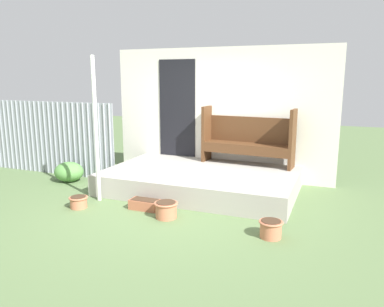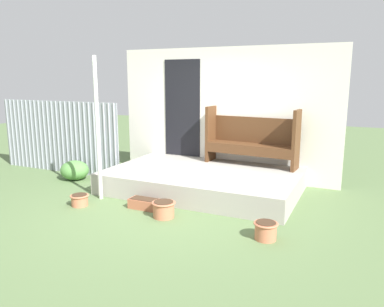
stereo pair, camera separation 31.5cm
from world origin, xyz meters
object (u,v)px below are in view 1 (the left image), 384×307
Objects in this scene: bench at (248,137)px; flower_pot_middle at (166,209)px; support_post at (96,130)px; flower_pot_left at (79,201)px; planter_box_rect at (145,204)px; shrub_by_fence at (69,172)px; flower_pot_right at (271,228)px.

bench is 2.51m from flower_pot_middle.
flower_pot_left is at bearing -100.54° from support_post.
planter_box_rect is 0.79× the size of shrub_by_fence.
flower_pot_right is 0.68× the size of planter_box_rect.
flower_pot_left is at bearing -175.18° from flower_pot_middle.
flower_pot_middle is 1.55m from flower_pot_right.
flower_pot_left is at bearing -126.55° from bench.
support_post is 3.14m from flower_pot_right.
flower_pot_middle is 0.51m from planter_box_rect.
support_post is 1.43m from planter_box_rect.
support_post is 1.76m from shrub_by_fence.
flower_pot_left is 1.66m from shrub_by_fence.
support_post is 2.86m from bench.
shrub_by_fence is (-4.17, 1.19, 0.07)m from flower_pot_right.
bench is at bearing 49.11° from flower_pot_left.
support_post reaches higher than flower_pot_right.
flower_pot_right is at bearing -65.32° from bench.
bench reaches higher than flower_pot_middle.
flower_pot_middle is 0.76× the size of planter_box_rect.
planter_box_rect is at bearing 18.15° from flower_pot_left.
planter_box_rect is (-1.11, -2.10, -0.81)m from bench.
planter_box_rect is at bearing -21.68° from shrub_by_fence.
flower_pot_right is (1.54, -0.13, -0.01)m from flower_pot_middle.
shrub_by_fence reaches higher than flower_pot_left.
support_post is at bearing -131.01° from bench.
shrub_by_fence is (-2.63, 1.06, 0.06)m from flower_pot_middle.
support_post is 1.76m from flower_pot_middle.
flower_pot_right is at bearing -15.95° from shrub_by_fence.
flower_pot_middle reaches higher than flower_pot_left.
flower_pot_right reaches higher than flower_pot_left.
flower_pot_middle is 0.61× the size of shrub_by_fence.
support_post is at bearing 171.54° from flower_pot_right.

